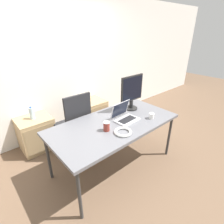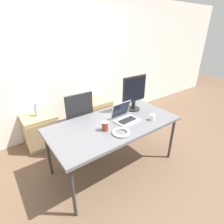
{
  "view_description": "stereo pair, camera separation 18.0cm",
  "coord_description": "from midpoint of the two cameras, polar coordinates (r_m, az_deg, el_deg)",
  "views": [
    {
      "loc": [
        -1.45,
        -1.6,
        1.98
      ],
      "look_at": [
        0.0,
        0.05,
        0.92
      ],
      "focal_mm": 28.0,
      "sensor_mm": 36.0,
      "label": 1
    },
    {
      "loc": [
        -1.31,
        -1.72,
        1.98
      ],
      "look_at": [
        0.0,
        0.05,
        0.92
      ],
      "focal_mm": 28.0,
      "sensor_mm": 36.0,
      "label": 2
    }
  ],
  "objects": [
    {
      "name": "ground_plane",
      "position": [
        2.93,
        2.41,
        -16.83
      ],
      "size": [
        14.0,
        14.0,
        0.0
      ],
      "primitive_type": "plane",
      "color": "brown"
    },
    {
      "name": "wall_back",
      "position": [
        3.54,
        -13.3,
        14.0
      ],
      "size": [
        10.0,
        0.05,
        2.6
      ],
      "color": "white",
      "rests_on": "ground_plane"
    },
    {
      "name": "desk",
      "position": [
        2.5,
        2.71,
        -4.44
      ],
      "size": [
        1.84,
        0.93,
        0.77
      ],
      "color": "slate",
      "rests_on": "ground_plane"
    },
    {
      "name": "office_chair",
      "position": [
        3.07,
        -9.77,
        -5.29
      ],
      "size": [
        0.56,
        0.56,
        1.1
      ],
      "color": "#232326",
      "rests_on": "ground_plane"
    },
    {
      "name": "cabinet_left",
      "position": [
        3.42,
        -20.85,
        -5.63
      ],
      "size": [
        0.55,
        0.49,
        0.59
      ],
      "color": "tan",
      "rests_on": "ground_plane"
    },
    {
      "name": "cabinet_right",
      "position": [
        3.83,
        -3.74,
        -0.38
      ],
      "size": [
        0.55,
        0.49,
        0.59
      ],
      "color": "tan",
      "rests_on": "ground_plane"
    },
    {
      "name": "water_bottle",
      "position": [
        3.24,
        -21.96,
        0.44
      ],
      "size": [
        0.08,
        0.08,
        0.22
      ],
      "color": "silver",
      "rests_on": "cabinet_left"
    },
    {
      "name": "laptop_center",
      "position": [
        2.53,
        6.34,
        -1.61
      ],
      "size": [
        0.36,
        0.32,
        0.25
      ],
      "color": "silver",
      "rests_on": "desk"
    },
    {
      "name": "monitor",
      "position": [
        2.79,
        9.09,
        6.26
      ],
      "size": [
        0.45,
        0.21,
        0.56
      ],
      "color": "black",
      "rests_on": "desk"
    },
    {
      "name": "coffee_cup_white",
      "position": [
        2.61,
        15.03,
        -1.75
      ],
      "size": [
        0.08,
        0.08,
        0.09
      ],
      "color": "white",
      "rests_on": "desk"
    },
    {
      "name": "coffee_cup_brown",
      "position": [
        2.26,
        -0.02,
        -4.65
      ],
      "size": [
        0.09,
        0.09,
        0.13
      ],
      "color": "maroon",
      "rests_on": "desk"
    },
    {
      "name": "cable_coil",
      "position": [
        2.23,
        5.29,
        -6.69
      ],
      "size": [
        0.23,
        0.23,
        0.03
      ],
      "color": "white",
      "rests_on": "desk"
    }
  ]
}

